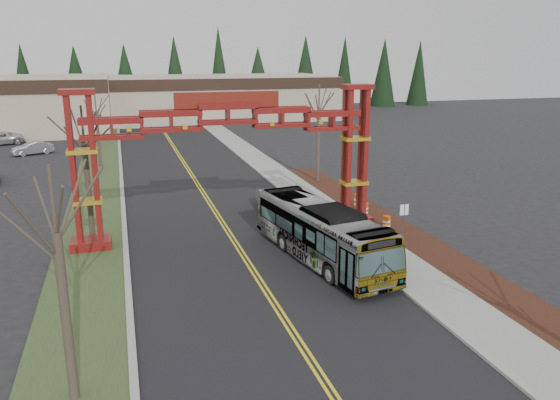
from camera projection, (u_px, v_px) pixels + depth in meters
name	position (u px, v px, depth m)	size (l,w,h in m)	color
road	(211.00, 206.00, 39.51)	(12.00, 110.00, 0.02)	black
lane_line_left	(210.00, 206.00, 39.47)	(0.12, 100.00, 0.01)	yellow
lane_line_right	(213.00, 205.00, 39.54)	(0.12, 100.00, 0.01)	yellow
curb_right	(292.00, 199.00, 41.17)	(0.30, 110.00, 0.15)	#A3A39E
sidewalk_right	(310.00, 197.00, 41.57)	(2.60, 110.00, 0.14)	gray
landscape_strip	(454.00, 265.00, 28.39)	(2.60, 50.00, 0.12)	black
grass_median	(95.00, 214.00, 37.32)	(4.00, 110.00, 0.08)	#344422
curb_left	(123.00, 212.00, 37.81)	(0.30, 110.00, 0.15)	#A3A39E
gateway_arch	(228.00, 138.00, 31.47)	(18.20, 1.60, 8.90)	#5D120C
retail_building_east	(215.00, 97.00, 92.22)	(38.00, 20.30, 7.00)	#BAAB8E
conifer_treeline	(151.00, 77.00, 99.93)	(116.10, 5.60, 13.00)	black
transit_bus	(321.00, 233.00, 28.77)	(2.58, 11.04, 3.07)	#B3B6BB
silver_sedan	(271.00, 202.00, 37.89)	(1.52, 4.36, 1.44)	#A5A8AD
parked_car_far_a	(32.00, 148.00, 59.35)	(1.47, 4.22, 1.39)	#9E9EA5
bare_tree_median_near	(56.00, 234.00, 16.02)	(3.08, 3.08, 7.65)	#382D26
bare_tree_median_mid	(84.00, 144.00, 31.26)	(3.31, 3.31, 7.86)	#382D26
bare_tree_median_far	(96.00, 112.00, 51.86)	(3.02, 3.02, 7.34)	#382D26
bare_tree_right_far	(319.00, 110.00, 45.18)	(3.17, 3.17, 8.28)	#382D26
street_sign	(404.00, 215.00, 31.43)	(0.53, 0.06, 2.32)	#3F3F44
barrel_south	(386.00, 223.00, 33.99)	(0.49, 0.49, 0.92)	#CC520B
barrel_mid	(364.00, 210.00, 36.76)	(0.52, 0.52, 0.97)	#CC520B
barrel_north	(358.00, 201.00, 38.60)	(0.60, 0.60, 1.12)	#CC520B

